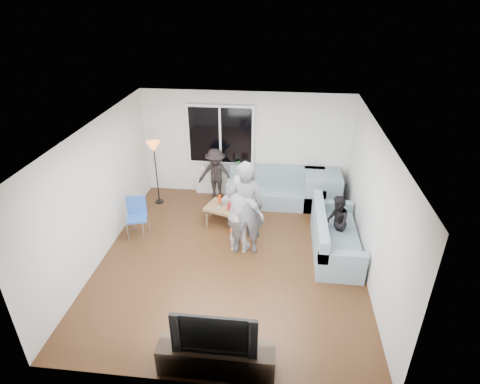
# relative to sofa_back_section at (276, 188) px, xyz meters

# --- Properties ---
(floor) EXTENTS (5.00, 5.50, 0.04)m
(floor) POSITION_rel_sofa_back_section_xyz_m (-0.78, -2.27, -0.45)
(floor) COLOR #56351C
(floor) RESTS_ON ground
(ceiling) EXTENTS (5.00, 5.50, 0.04)m
(ceiling) POSITION_rel_sofa_back_section_xyz_m (-0.78, -2.27, 2.20)
(ceiling) COLOR white
(ceiling) RESTS_ON ground
(wall_back) EXTENTS (5.00, 0.04, 2.60)m
(wall_back) POSITION_rel_sofa_back_section_xyz_m (-0.78, 0.50, 0.88)
(wall_back) COLOR silver
(wall_back) RESTS_ON ground
(wall_front) EXTENTS (5.00, 0.04, 2.60)m
(wall_front) POSITION_rel_sofa_back_section_xyz_m (-0.78, -5.04, 0.88)
(wall_front) COLOR silver
(wall_front) RESTS_ON ground
(wall_left) EXTENTS (0.04, 5.50, 2.60)m
(wall_left) POSITION_rel_sofa_back_section_xyz_m (-3.30, -2.27, 0.88)
(wall_left) COLOR silver
(wall_left) RESTS_ON ground
(wall_right) EXTENTS (0.04, 5.50, 2.60)m
(wall_right) POSITION_rel_sofa_back_section_xyz_m (1.74, -2.27, 0.88)
(wall_right) COLOR silver
(wall_right) RESTS_ON ground
(window_frame) EXTENTS (1.62, 0.06, 1.47)m
(window_frame) POSITION_rel_sofa_back_section_xyz_m (-1.38, 0.42, 1.12)
(window_frame) COLOR white
(window_frame) RESTS_ON wall_back
(window_glass) EXTENTS (1.50, 0.02, 1.35)m
(window_glass) POSITION_rel_sofa_back_section_xyz_m (-1.38, 0.38, 1.12)
(window_glass) COLOR black
(window_glass) RESTS_ON window_frame
(window_mullion) EXTENTS (0.05, 0.03, 1.35)m
(window_mullion) POSITION_rel_sofa_back_section_xyz_m (-1.38, 0.37, 1.12)
(window_mullion) COLOR white
(window_mullion) RESTS_ON window_frame
(radiator) EXTENTS (1.30, 0.12, 0.62)m
(radiator) POSITION_rel_sofa_back_section_xyz_m (-1.38, 0.38, -0.11)
(radiator) COLOR silver
(radiator) RESTS_ON floor
(potted_plant) EXTENTS (0.19, 0.16, 0.32)m
(potted_plant) POSITION_rel_sofa_back_section_xyz_m (-0.99, 0.35, 0.36)
(potted_plant) COLOR #336E2C
(potted_plant) RESTS_ON radiator
(vase) EXTENTS (0.20, 0.20, 0.18)m
(vase) POSITION_rel_sofa_back_section_xyz_m (-1.83, 0.35, 0.28)
(vase) COLOR white
(vase) RESTS_ON radiator
(sofa_back_section) EXTENTS (2.30, 0.85, 0.85)m
(sofa_back_section) POSITION_rel_sofa_back_section_xyz_m (0.00, 0.00, 0.00)
(sofa_back_section) COLOR gray
(sofa_back_section) RESTS_ON floor
(sofa_right_section) EXTENTS (2.00, 0.85, 0.85)m
(sofa_right_section) POSITION_rel_sofa_back_section_xyz_m (1.24, -1.81, 0.00)
(sofa_right_section) COLOR gray
(sofa_right_section) RESTS_ON floor
(sofa_corner) EXTENTS (0.85, 0.85, 0.85)m
(sofa_corner) POSITION_rel_sofa_back_section_xyz_m (1.09, 0.00, 0.00)
(sofa_corner) COLOR gray
(sofa_corner) RESTS_ON floor
(cushion_yellow) EXTENTS (0.48, 0.46, 0.14)m
(cushion_yellow) POSITION_rel_sofa_back_section_xyz_m (-0.97, -0.02, 0.09)
(cushion_yellow) COLOR gold
(cushion_yellow) RESTS_ON sofa_back_section
(cushion_red) EXTENTS (0.39, 0.34, 0.13)m
(cushion_red) POSITION_rel_sofa_back_section_xyz_m (-0.75, 0.06, 0.09)
(cushion_red) COLOR maroon
(cushion_red) RESTS_ON sofa_back_section
(coffee_table) EXTENTS (1.23, 0.92, 0.40)m
(coffee_table) POSITION_rel_sofa_back_section_xyz_m (-0.95, -1.02, -0.22)
(coffee_table) COLOR #9C7D4B
(coffee_table) RESTS_ON floor
(pitcher) EXTENTS (0.17, 0.17, 0.17)m
(pitcher) POSITION_rel_sofa_back_section_xyz_m (-0.94, -1.10, 0.06)
(pitcher) COLOR maroon
(pitcher) RESTS_ON coffee_table
(side_chair) EXTENTS (0.50, 0.50, 0.86)m
(side_chair) POSITION_rel_sofa_back_section_xyz_m (-2.83, -1.72, 0.01)
(side_chair) COLOR #2958B1
(side_chair) RESTS_ON floor
(floor_lamp) EXTENTS (0.32, 0.32, 1.56)m
(floor_lamp) POSITION_rel_sofa_back_section_xyz_m (-2.83, -0.26, 0.36)
(floor_lamp) COLOR orange
(floor_lamp) RESTS_ON floor
(player_left) EXTENTS (0.77, 0.56, 1.95)m
(player_left) POSITION_rel_sofa_back_section_xyz_m (-0.55, -2.00, 0.55)
(player_left) COLOR #4F5054
(player_left) RESTS_ON floor
(player_right) EXTENTS (1.04, 0.63, 1.66)m
(player_right) POSITION_rel_sofa_back_section_xyz_m (-0.65, -1.98, 0.40)
(player_right) COLOR silver
(player_right) RESTS_ON floor
(spectator_right) EXTENTS (0.43, 0.55, 1.13)m
(spectator_right) POSITION_rel_sofa_back_section_xyz_m (1.24, -1.64, 0.14)
(spectator_right) COLOR black
(spectator_right) RESTS_ON floor
(spectator_back) EXTENTS (0.92, 0.61, 1.34)m
(spectator_back) POSITION_rel_sofa_back_section_xyz_m (-1.46, 0.03, 0.24)
(spectator_back) COLOR black
(spectator_back) RESTS_ON floor
(tv_console) EXTENTS (1.60, 0.40, 0.44)m
(tv_console) POSITION_rel_sofa_back_section_xyz_m (-0.66, -4.77, -0.20)
(tv_console) COLOR #2E2217
(tv_console) RESTS_ON floor
(television) EXTENTS (1.13, 0.15, 0.65)m
(television) POSITION_rel_sofa_back_section_xyz_m (-0.66, -4.77, 0.34)
(television) COLOR black
(television) RESTS_ON tv_console
(bottle_e) EXTENTS (0.07, 0.07, 0.21)m
(bottle_e) POSITION_rel_sofa_back_section_xyz_m (-0.60, -0.92, 0.08)
(bottle_e) COLOR black
(bottle_e) RESTS_ON coffee_table
(bottle_a) EXTENTS (0.07, 0.07, 0.23)m
(bottle_a) POSITION_rel_sofa_back_section_xyz_m (-1.22, -0.90, 0.09)
(bottle_a) COLOR red
(bottle_a) RESTS_ON coffee_table
(bottle_d) EXTENTS (0.07, 0.07, 0.26)m
(bottle_d) POSITION_rel_sofa_back_section_xyz_m (-0.70, -1.06, 0.10)
(bottle_d) COLOR orange
(bottle_d) RESTS_ON coffee_table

